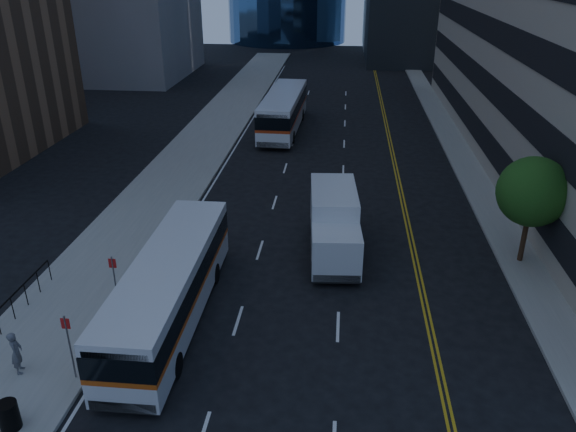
# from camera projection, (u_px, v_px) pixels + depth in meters

# --- Properties ---
(ground) EXTENTS (160.00, 160.00, 0.00)m
(ground) POSITION_uv_depth(u_px,v_px,m) (323.00, 358.00, 20.35)
(ground) COLOR black
(ground) RESTS_ON ground
(sidewalk_west) EXTENTS (5.00, 90.00, 0.15)m
(sidewalk_west) POSITION_uv_depth(u_px,v_px,m) (203.00, 143.00, 43.86)
(sidewalk_west) COLOR gray
(sidewalk_west) RESTS_ON ground
(sidewalk_east) EXTENTS (2.00, 90.00, 0.15)m
(sidewalk_east) POSITION_uv_depth(u_px,v_px,m) (458.00, 150.00, 42.08)
(sidewalk_east) COLOR gray
(sidewalk_east) RESTS_ON ground
(street_tree) EXTENTS (3.20, 3.20, 5.10)m
(street_tree) POSITION_uv_depth(u_px,v_px,m) (533.00, 192.00, 25.23)
(street_tree) COLOR #332114
(street_tree) RESTS_ON sidewalk_east
(bus_front) EXTENTS (2.43, 10.97, 2.83)m
(bus_front) POSITION_uv_depth(u_px,v_px,m) (170.00, 286.00, 21.93)
(bus_front) COLOR silver
(bus_front) RESTS_ON ground
(bus_rear) EXTENTS (2.98, 12.13, 3.11)m
(bus_rear) POSITION_uv_depth(u_px,v_px,m) (283.00, 110.00, 46.60)
(bus_rear) COLOR white
(bus_rear) RESTS_ON ground
(box_truck) EXTENTS (2.65, 6.52, 3.05)m
(box_truck) POSITION_uv_depth(u_px,v_px,m) (334.00, 224.00, 26.91)
(box_truck) COLOR silver
(box_truck) RESTS_ON ground
(trash_can) EXTENTS (0.75, 0.75, 0.94)m
(trash_can) POSITION_uv_depth(u_px,v_px,m) (9.00, 416.00, 16.97)
(trash_can) COLOR black
(trash_can) RESTS_ON sidewalk_west
(pedestrian) EXTENTS (0.56, 0.68, 1.60)m
(pedestrian) POSITION_uv_depth(u_px,v_px,m) (16.00, 352.00, 19.16)
(pedestrian) COLOR #56565D
(pedestrian) RESTS_ON sidewalk_west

